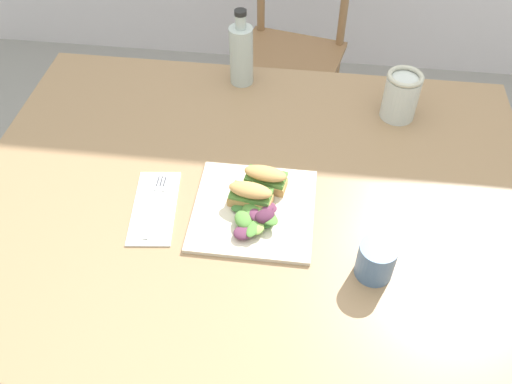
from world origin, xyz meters
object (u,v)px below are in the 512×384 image
Objects in this scene: bottle_cold_brew at (241,57)px; cup_extra_side at (376,260)px; fork_on_napkin at (156,201)px; mason_jar_iced_tea at (401,98)px; sandwich_half_front at (251,195)px; dining_table at (251,223)px; sandwich_half_back at (265,178)px; plate_lunch at (254,210)px; chair_wooden_far at (290,54)px.

cup_extra_side is at bearing -59.95° from bottle_cold_brew.
cup_extra_side reaches higher than fork_on_napkin.
cup_extra_side is (-0.07, -0.51, -0.02)m from mason_jar_iced_tea.
dining_table is at bearing 96.23° from sandwich_half_front.
sandwich_half_back is at bearing 16.10° from fork_on_napkin.
plate_lunch is (0.01, -0.06, 0.12)m from dining_table.
sandwich_half_front is at bearing 151.48° from cup_extra_side.
cup_extra_side is at bearing -15.24° from fork_on_napkin.
chair_wooden_far is 0.72m from bottle_cold_brew.
sandwich_half_back is 0.25m from fork_on_napkin.
bottle_cold_brew reaches higher than sandwich_half_back.
bottle_cold_brew is (-0.10, -0.61, 0.37)m from chair_wooden_far.
fork_on_napkin is at bearing -179.78° from plate_lunch.
mason_jar_iced_tea is (0.33, 0.38, 0.05)m from plate_lunch.
sandwich_half_front is (-0.01, -1.08, 0.33)m from chair_wooden_far.
plate_lunch is at bearing 153.02° from cup_extra_side.
bottle_cold_brew reaches higher than cup_extra_side.
cup_extra_side is (0.35, -0.61, -0.04)m from bottle_cold_brew.
chair_wooden_far is 3.27× the size of plate_lunch.
cup_extra_side is (0.48, -0.13, 0.04)m from fork_on_napkin.
mason_jar_iced_tea is at bearing 34.51° from fork_on_napkin.
chair_wooden_far reaches higher than cup_extra_side.
plate_lunch is at bearing -76.54° from dining_table.
plate_lunch is at bearing -78.77° from bottle_cold_brew.
cup_extra_side is (0.27, -0.15, 0.00)m from sandwich_half_front.
sandwich_half_back is (0.02, 0.07, 0.03)m from plate_lunch.
chair_wooden_far is 4.00× the size of bottle_cold_brew.
sandwich_half_front is 0.56× the size of fork_on_napkin.
bottle_cold_brew is (-0.10, 0.48, 0.07)m from plate_lunch.
sandwich_half_front is at bearing -116.00° from sandwich_half_back.
bottle_cold_brew is at bearing 120.05° from cup_extra_side.
sandwich_half_front is 0.31m from cup_extra_side.
cup_extra_side reaches higher than plate_lunch.
mason_jar_iced_tea is (0.33, -0.71, 0.35)m from chair_wooden_far.
mason_jar_iced_tea is (0.55, 0.38, 0.05)m from fork_on_napkin.
chair_wooden_far reaches higher than dining_table.
dining_table is 0.36m from cup_extra_side.
chair_wooden_far is at bearing 80.63° from bottle_cold_brew.
chair_wooden_far is 10.54× the size of cup_extra_side.
fork_on_napkin is (-0.21, -0.06, 0.12)m from dining_table.
chair_wooden_far reaches higher than plate_lunch.
plate_lunch is at bearing -104.67° from sandwich_half_back.
sandwich_half_back is at bearing 75.33° from plate_lunch.
fork_on_napkin reaches higher than dining_table.
bottle_cold_brew is 0.71m from cup_extra_side.
sandwich_half_front and sandwich_half_back have the same top height.
sandwich_half_back reaches higher than dining_table.
bottle_cold_brew is (-0.08, 0.43, 0.19)m from dining_table.
cup_extra_side is at bearing -26.98° from plate_lunch.
cup_extra_side reaches higher than sandwich_half_back.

